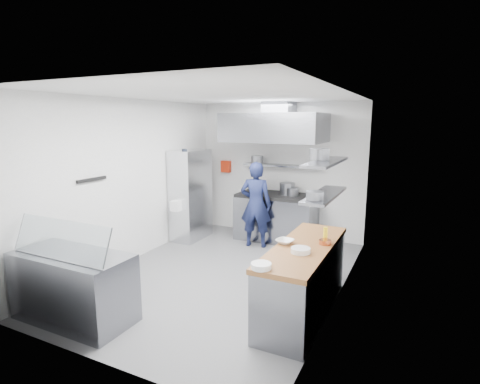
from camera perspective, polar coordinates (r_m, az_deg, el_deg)
The scene contains 35 objects.
floor at distance 6.14m, azimuth -2.51°, elevation -12.49°, with size 5.00×5.00×0.00m, color #545456.
ceiling at distance 5.66m, azimuth -2.75°, elevation 14.56°, with size 5.00×5.00×0.00m, color silver.
wall_back at distance 8.00m, azimuth 5.99°, elevation 3.33°, with size 3.60×0.02×2.80m, color white.
wall_front at distance 3.80m, azimuth -21.09°, elevation -5.59°, with size 3.60×0.02×2.80m, color white.
wall_left at distance 6.78m, azimuth -16.12°, elevation 1.64°, with size 5.00×0.02×2.80m, color white.
wall_right at distance 5.14m, azimuth 15.28°, elevation -1.11°, with size 5.00×0.02×2.80m, color white.
gas_range at distance 7.78m, azimuth 5.53°, elevation -4.01°, with size 1.60×0.80×0.90m, color gray.
cooktop at distance 7.67m, azimuth 5.60°, elevation -0.54°, with size 1.57×0.78×0.06m, color black.
stock_pot_left at distance 7.83m, azimuth 2.50°, elevation 0.70°, with size 0.27×0.27×0.20m, color slate.
stock_pot_mid at distance 7.64m, azimuth 7.21°, elevation 0.53°, with size 0.31×0.31×0.24m, color slate.
stock_pot_right at distance 7.54m, azimuth 8.00°, elevation 0.06°, with size 0.24×0.24×0.16m, color slate.
over_range_shelf at distance 7.80m, azimuth 6.29°, elevation 4.03°, with size 1.60×0.30×0.04m, color gray.
shelf_pot_a at distance 7.77m, azimuth 2.64°, elevation 4.87°, with size 0.25×0.25×0.18m, color slate.
extractor_hood at distance 7.36m, azimuth 5.31°, elevation 9.74°, with size 1.90×1.15×0.55m, color gray.
hood_duct at distance 7.57m, azimuth 5.98°, elevation 12.63°, with size 0.55×0.55×0.24m, color slate.
red_firebox at distance 8.45m, azimuth -2.15°, elevation 3.91°, with size 0.22×0.10×0.26m, color red.
chef at distance 7.25m, azimuth 2.42°, elevation -1.92°, with size 0.61×0.40×1.67m, color #161C42.
wire_rack at distance 7.79m, azimuth -7.52°, elevation -0.44°, with size 0.50×0.90×1.85m, color silver.
rack_bin_a at distance 7.42m, azimuth -9.61°, elevation -2.05°, with size 0.18×0.22×0.20m, color white.
rack_bin_b at distance 7.76m, azimuth -7.45°, elevation 2.32°, with size 0.14×0.18×0.16m, color yellow.
rack_jar at distance 7.44m, azimuth -8.43°, elevation 5.82°, with size 0.10×0.10×0.18m, color black.
knife_strip at distance 6.11m, azimuth -21.65°, elevation 1.77°, with size 0.04×0.55×0.05m, color black.
prep_counter_base at distance 4.95m, azimuth 9.61°, elevation -13.28°, with size 0.62×2.00×0.84m, color gray.
prep_counter_top at distance 4.78m, azimuth 9.78°, elevation -8.34°, with size 0.65×2.04×0.06m, color brown.
plate_stack_a at distance 4.00m, azimuth 3.24°, elevation -11.17°, with size 0.22×0.22×0.06m, color white.
plate_stack_b at distance 4.50m, azimuth 9.22°, elevation -8.77°, with size 0.23×0.23×0.06m, color white.
copper_pan at distance 4.85m, azimuth 12.83°, elevation -7.45°, with size 0.15×0.15×0.06m, color #BA6034.
squeeze_bottle at distance 4.97m, azimuth 12.89°, elevation -6.26°, with size 0.06×0.06×0.18m, color yellow.
mixing_bowl at distance 4.80m, azimuth 6.85°, elevation -7.49°, with size 0.22×0.22×0.05m, color white.
wall_shelf_lower at distance 4.86m, azimuth 12.82°, elevation -0.45°, with size 0.30×1.30×0.04m, color gray.
wall_shelf_upper at distance 4.80m, azimuth 13.03°, elevation 4.47°, with size 0.30×1.30×0.04m, color gray.
shelf_pot_c at distance 4.44m, azimuth 11.32°, elevation -0.53°, with size 0.20×0.20×0.10m, color slate.
shelf_pot_d at distance 4.86m, azimuth 11.98°, elevation 5.65°, with size 0.25×0.25×0.14m, color slate.
display_case at distance 5.15m, azimuth -24.00°, elevation -13.06°, with size 1.50×0.70×0.85m, color gray.
display_glass at distance 4.86m, azimuth -25.66°, elevation -6.49°, with size 1.47×0.02×0.45m, color silver.
Camera 1 is at (2.71, -4.96, 2.42)m, focal length 28.00 mm.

